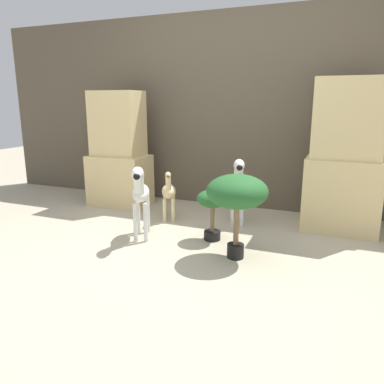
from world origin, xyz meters
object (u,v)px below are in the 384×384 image
object	(u,v)px
zebra_right	(238,183)
potted_palm_back	(213,204)
zebra_left	(140,193)
giraffe_figurine	(169,193)
potted_palm_front	(237,194)

from	to	relation	value
zebra_right	potted_palm_back	bearing A→B (deg)	-100.25
zebra_left	giraffe_figurine	bearing A→B (deg)	92.04
potted_palm_front	potted_palm_back	xyz separation A→B (m)	(-0.30, 0.31, -0.19)
potted_palm_front	potted_palm_back	size ratio (longest dim) A/B	1.47
potted_palm_back	zebra_left	bearing A→B (deg)	-159.35
giraffe_figurine	zebra_left	bearing A→B (deg)	-87.96
zebra_left	potted_palm_front	world-z (taller)	zebra_left
potted_palm_front	zebra_left	bearing A→B (deg)	174.74
zebra_right	potted_palm_back	world-z (taller)	zebra_right
potted_palm_back	giraffe_figurine	bearing A→B (deg)	147.15
zebra_left	zebra_right	bearing A→B (deg)	46.53
potted_palm_front	giraffe_figurine	bearing A→B (deg)	142.46
giraffe_figurine	potted_palm_front	bearing A→B (deg)	-37.54
zebra_left	giraffe_figurine	size ratio (longest dim) A/B	1.28
potted_palm_back	potted_palm_front	bearing A→B (deg)	-45.58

